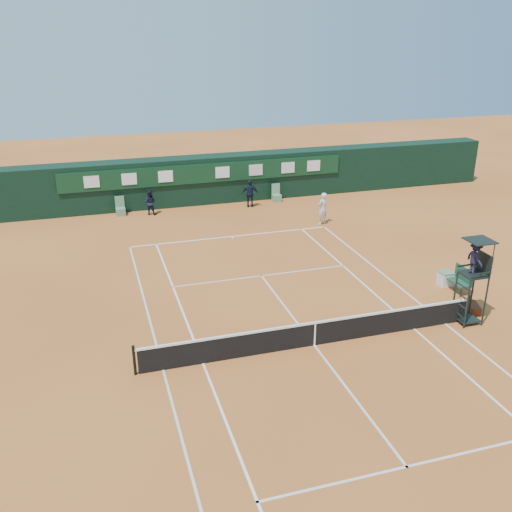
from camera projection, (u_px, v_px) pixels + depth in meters
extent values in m
plane|color=#C6692E|center=(314.00, 345.00, 20.67)|extent=(90.00, 90.00, 0.00)
cube|color=white|center=(232.00, 236.00, 31.20)|extent=(11.05, 0.08, 0.01)
cube|color=silver|center=(445.00, 324.00, 22.15)|extent=(0.08, 23.85, 0.01)
cube|color=silver|center=(163.00, 370.00, 19.20)|extent=(0.08, 23.85, 0.01)
cube|color=white|center=(414.00, 329.00, 21.78)|extent=(0.08, 23.85, 0.01)
cube|color=white|center=(203.00, 363.00, 19.56)|extent=(0.08, 23.85, 0.01)
cube|color=silver|center=(262.00, 276.00, 26.34)|extent=(8.31, 0.08, 0.01)
cube|color=silver|center=(407.00, 467.00, 15.00)|extent=(8.31, 0.08, 0.01)
cube|color=silver|center=(314.00, 345.00, 20.67)|extent=(0.08, 12.88, 0.01)
cube|color=silver|center=(232.00, 237.00, 31.06)|extent=(0.08, 0.30, 0.01)
cube|color=black|center=(315.00, 334.00, 20.50)|extent=(12.60, 0.04, 0.90)
cube|color=white|center=(315.00, 323.00, 20.32)|extent=(12.80, 0.06, 0.08)
cube|color=white|center=(315.00, 334.00, 20.50)|extent=(0.06, 0.05, 0.92)
cylinder|color=black|center=(467.00, 308.00, 22.19)|extent=(0.10, 0.10, 1.10)
cylinder|color=black|center=(134.00, 360.00, 18.74)|extent=(0.10, 0.10, 1.10)
cube|color=black|center=(204.00, 179.00, 36.71)|extent=(40.00, 1.50, 3.00)
cube|color=#0E341C|center=(207.00, 173.00, 35.76)|extent=(18.00, 0.10, 1.20)
cube|color=white|center=(92.00, 182.00, 33.82)|extent=(0.90, 0.04, 0.70)
cube|color=white|center=(129.00, 179.00, 34.41)|extent=(0.90, 0.04, 0.70)
cube|color=white|center=(166.00, 176.00, 35.00)|extent=(0.90, 0.04, 0.70)
cube|color=white|center=(222.00, 172.00, 35.97)|extent=(0.90, 0.04, 0.70)
cube|color=silver|center=(256.00, 170.00, 36.56)|extent=(0.90, 0.04, 0.70)
cube|color=silver|center=(288.00, 168.00, 37.15)|extent=(0.90, 0.04, 0.70)
cube|color=white|center=(314.00, 166.00, 37.64)|extent=(0.90, 0.04, 0.70)
cube|color=#5A8A62|center=(121.00, 212.00, 34.56)|extent=(0.55, 0.50, 0.46)
cube|color=#57855E|center=(120.00, 202.00, 34.54)|extent=(0.55, 0.06, 0.70)
cube|color=#5E9063|center=(277.00, 198.00, 37.25)|extent=(0.55, 0.50, 0.46)
cube|color=#62976C|center=(276.00, 189.00, 37.23)|extent=(0.55, 0.06, 0.70)
cylinder|color=black|center=(467.00, 305.00, 21.45)|extent=(0.07, 0.07, 2.00)
cylinder|color=black|center=(454.00, 296.00, 22.16)|extent=(0.07, 0.07, 2.00)
cylinder|color=black|center=(485.00, 302.00, 21.67)|extent=(0.07, 0.07, 2.00)
cylinder|color=black|center=(472.00, 293.00, 22.38)|extent=(0.07, 0.07, 2.00)
cube|color=black|center=(474.00, 274.00, 21.52)|extent=(0.85, 0.85, 0.08)
cube|color=black|center=(484.00, 263.00, 21.47)|extent=(0.06, 0.85, 0.80)
cube|color=black|center=(481.00, 274.00, 21.07)|extent=(0.85, 0.05, 0.06)
cube|color=black|center=(467.00, 265.00, 21.81)|extent=(0.85, 0.05, 0.06)
cylinder|color=black|center=(493.00, 256.00, 20.95)|extent=(0.04, 0.04, 1.00)
cylinder|color=black|center=(479.00, 248.00, 21.66)|extent=(0.04, 0.04, 1.00)
cube|color=black|center=(480.00, 241.00, 21.02)|extent=(0.95, 0.95, 0.04)
cube|color=black|center=(467.00, 318.00, 22.24)|extent=(0.80, 0.80, 0.05)
cube|color=black|center=(459.00, 314.00, 22.03)|extent=(0.04, 0.80, 0.04)
cube|color=black|center=(460.00, 305.00, 21.88)|extent=(0.04, 0.80, 0.04)
cube|color=black|center=(461.00, 296.00, 21.73)|extent=(0.04, 0.80, 0.04)
cube|color=black|center=(463.00, 286.00, 21.58)|extent=(0.04, 0.80, 0.04)
imported|color=black|center=(475.00, 258.00, 21.25)|extent=(0.47, 0.82, 1.28)
cube|color=#1A412D|center=(458.00, 282.00, 24.66)|extent=(0.55, 1.20, 0.08)
cube|color=#1B442B|center=(464.00, 274.00, 24.59)|extent=(0.06, 1.20, 0.60)
cylinder|color=black|center=(461.00, 293.00, 24.21)|extent=(0.04, 0.04, 0.41)
cylinder|color=black|center=(469.00, 292.00, 24.32)|extent=(0.04, 0.04, 0.41)
cylinder|color=black|center=(445.00, 283.00, 25.18)|extent=(0.04, 0.04, 0.41)
cylinder|color=black|center=(454.00, 281.00, 25.30)|extent=(0.04, 0.04, 0.41)
cube|color=black|center=(473.00, 308.00, 23.04)|extent=(0.63, 0.94, 0.32)
cube|color=silver|center=(445.00, 279.00, 25.31)|extent=(0.55, 0.55, 0.60)
cube|color=#578565|center=(446.00, 272.00, 25.19)|extent=(0.57, 0.57, 0.05)
sphere|color=yellow|center=(251.00, 250.00, 29.21)|extent=(0.07, 0.07, 0.07)
imported|color=silver|center=(323.00, 208.00, 32.82)|extent=(0.81, 0.70, 1.87)
imported|color=black|center=(150.00, 202.00, 34.53)|extent=(0.91, 0.83, 1.51)
imported|color=black|center=(250.00, 194.00, 35.89)|extent=(1.11, 0.72, 1.76)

